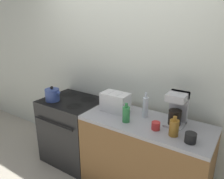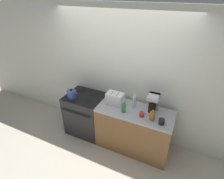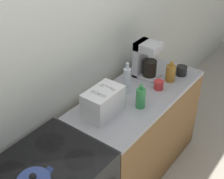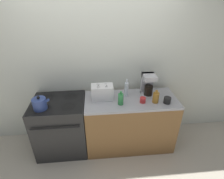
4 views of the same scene
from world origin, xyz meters
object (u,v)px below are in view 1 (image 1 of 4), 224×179
stove (74,129)px  coffee_maker (177,108)px  cup_black (191,138)px  kettle (52,95)px  bottle_green (126,114)px  cup_red (156,126)px  bottle_amber (174,128)px  toaster (115,102)px  bottle_clear (145,107)px

stove → coffee_maker: coffee_maker is taller
coffee_maker → cup_black: 0.37m
kettle → bottle_green: size_ratio=1.12×
bottle_green → coffee_maker: bearing=28.1°
stove → bottle_green: 1.05m
stove → bottle_green: bottle_green is taller
kettle → stove: bearing=37.2°
coffee_maker → cup_black: size_ratio=3.40×
cup_red → cup_black: (0.34, -0.05, 0.01)m
bottle_amber → cup_red: bearing=175.4°
toaster → bottle_green: toaster is taller
bottle_green → cup_red: bearing=2.9°
toaster → bottle_clear: bottle_clear is taller
kettle → bottle_amber: size_ratio=1.20×
bottle_amber → cup_black: size_ratio=1.93×
bottle_green → cup_red: (0.32, 0.02, -0.05)m
cup_black → coffee_maker: bearing=128.8°
bottle_clear → bottle_amber: bottle_clear is taller
bottle_clear → bottle_amber: bearing=-28.5°
stove → cup_black: bearing=-6.2°
bottle_amber → bottle_clear: bearing=151.5°
cup_black → toaster: bearing=166.9°
stove → bottle_green: (0.90, -0.14, 0.52)m
coffee_maker → bottle_amber: size_ratio=1.77×
coffee_maker → cup_black: bearing=-51.2°
coffee_maker → stove: bearing=-175.8°
coffee_maker → bottle_amber: bearing=-76.5°
bottle_amber → toaster: bearing=166.6°
toaster → bottle_green: 0.31m
toaster → coffee_maker: 0.70m
stove → bottle_clear: bottle_clear is taller
coffee_maker → bottle_clear: size_ratio=1.21×
kettle → bottle_amber: (1.60, 0.01, 0.00)m
bottle_amber → cup_black: bearing=-11.7°
coffee_maker → cup_black: coffee_maker is taller
cup_red → cup_black: bearing=-8.0°
bottle_clear → cup_black: size_ratio=2.81×
kettle → cup_red: size_ratio=2.77×
cup_red → coffee_maker: bearing=60.7°
kettle → bottle_amber: bearing=0.3°
kettle → coffee_maker: size_ratio=0.68×
stove → bottle_amber: (1.41, -0.14, 0.51)m
stove → bottle_amber: bearing=-5.6°
cup_red → cup_black: cup_black is taller
toaster → cup_red: 0.60m
bottle_clear → cup_black: (0.55, -0.25, -0.07)m
stove → kettle: bearing=-142.8°
stove → cup_black: (1.57, -0.17, 0.48)m
cup_red → bottle_green: bearing=-177.1°
bottle_amber → cup_black: bottle_amber is taller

